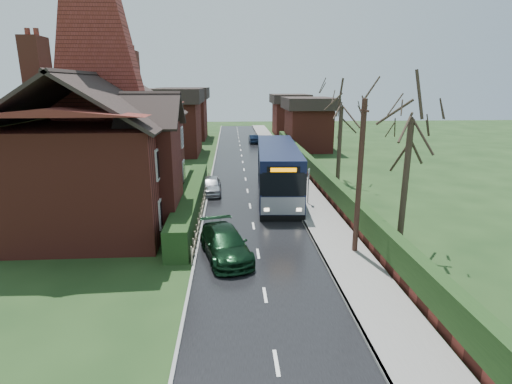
{
  "coord_description": "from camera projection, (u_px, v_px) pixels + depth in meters",
  "views": [
    {
      "loc": [
        -1.27,
        -20.16,
        8.12
      ],
      "look_at": [
        0.22,
        3.08,
        1.8
      ],
      "focal_mm": 28.0,
      "sensor_mm": 36.0,
      "label": 1
    }
  ],
  "objects": [
    {
      "name": "tree_right_far",
      "position": [
        342.0,
        101.0,
        32.7
      ],
      "size": [
        4.69,
        4.69,
        9.06
      ],
      "color": "#33261E",
      "rests_on": "ground"
    },
    {
      "name": "kerb_left",
      "position": [
        208.0,
        191.0,
        31.05
      ],
      "size": [
        0.12,
        100.0,
        0.1
      ],
      "primitive_type": "cube",
      "color": "gray",
      "rests_on": "ground"
    },
    {
      "name": "ground",
      "position": [
        256.0,
        239.0,
        21.62
      ],
      "size": [
        140.0,
        140.0,
        0.0
      ],
      "primitive_type": "plane",
      "color": "#2F4C20",
      "rests_on": "ground"
    },
    {
      "name": "front_hedge",
      "position": [
        191.0,
        200.0,
        25.99
      ],
      "size": [
        1.2,
        16.0,
        1.6
      ],
      "primitive_type": "cube",
      "color": "black",
      "rests_on": "ground"
    },
    {
      "name": "right_wall_hedge",
      "position": [
        321.0,
        177.0,
        31.35
      ],
      "size": [
        0.6,
        50.0,
        1.8
      ],
      "color": "maroon",
      "rests_on": "ground"
    },
    {
      "name": "kerb_right",
      "position": [
        286.0,
        190.0,
        31.42
      ],
      "size": [
        0.12,
        100.0,
        0.14
      ],
      "primitive_type": "cube",
      "color": "gray",
      "rests_on": "ground"
    },
    {
      "name": "picket_fence",
      "position": [
        203.0,
        205.0,
        26.13
      ],
      "size": [
        0.1,
        16.0,
        0.9
      ],
      "primitive_type": null,
      "color": "#9B8E69",
      "rests_on": "ground"
    },
    {
      "name": "car_distant",
      "position": [
        254.0,
        139.0,
        56.46
      ],
      "size": [
        1.39,
        3.65,
        1.19
      ],
      "primitive_type": "imported",
      "rotation": [
        0.0,
        0.0,
        3.18
      ],
      "color": "black",
      "rests_on": "ground"
    },
    {
      "name": "bus",
      "position": [
        278.0,
        171.0,
        29.7
      ],
      "size": [
        3.57,
        12.46,
        3.74
      ],
      "rotation": [
        0.0,
        0.0,
        -0.06
      ],
      "color": "black",
      "rests_on": "ground"
    },
    {
      "name": "telegraph_pole",
      "position": [
        359.0,
        179.0,
        18.87
      ],
      "size": [
        0.26,
        0.97,
        7.49
      ],
      "rotation": [
        0.0,
        0.0,
        0.05
      ],
      "color": "black",
      "rests_on": "ground"
    },
    {
      "name": "brick_house",
      "position": [
        109.0,
        147.0,
        24.54
      ],
      "size": [
        9.3,
        14.6,
        10.3
      ],
      "color": "maroon",
      "rests_on": "ground"
    },
    {
      "name": "bus_stop_sign",
      "position": [
        308.0,
        181.0,
        27.2
      ],
      "size": [
        0.19,
        0.39,
        2.6
      ],
      "rotation": [
        0.0,
        0.0,
        -0.36
      ],
      "color": "slate",
      "rests_on": "ground"
    },
    {
      "name": "car_silver",
      "position": [
        211.0,
        185.0,
        30.43
      ],
      "size": [
        1.64,
        3.86,
        1.3
      ],
      "primitive_type": "imported",
      "rotation": [
        0.0,
        0.0,
        0.03
      ],
      "color": "silver",
      "rests_on": "ground"
    },
    {
      "name": "pavement",
      "position": [
        301.0,
        189.0,
        31.5
      ],
      "size": [
        2.5,
        100.0,
        0.14
      ],
      "primitive_type": "cube",
      "color": "slate",
      "rests_on": "ground"
    },
    {
      "name": "car_green",
      "position": [
        225.0,
        244.0,
        19.21
      ],
      "size": [
        2.99,
        5.08,
        1.38
      ],
      "primitive_type": "imported",
      "rotation": [
        0.0,
        0.0,
        0.24
      ],
      "color": "black",
      "rests_on": "ground"
    },
    {
      "name": "road",
      "position": [
        248.0,
        191.0,
        31.25
      ],
      "size": [
        6.0,
        100.0,
        0.02
      ],
      "primitive_type": "cube",
      "color": "black",
      "rests_on": "ground"
    },
    {
      "name": "tree_right_near",
      "position": [
        413.0,
        110.0,
        19.03
      ],
      "size": [
        4.3,
        4.3,
        9.29
      ],
      "color": "#31261D",
      "rests_on": "ground"
    },
    {
      "name": "tree_house_side",
      "position": [
        98.0,
        83.0,
        31.06
      ],
      "size": [
        4.82,
        4.82,
        10.95
      ],
      "color": "#3A2E22",
      "rests_on": "ground"
    }
  ]
}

